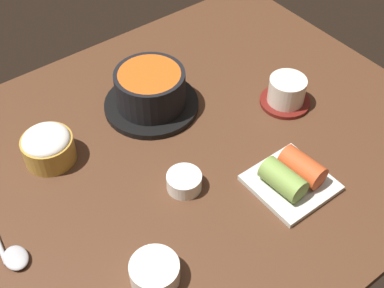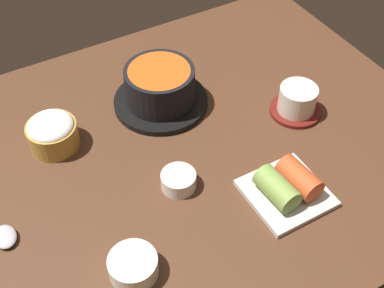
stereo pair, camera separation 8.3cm
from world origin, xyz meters
TOP-DOWN VIEW (x-y plane):
  - dining_table at (0.00, 0.00)cm, footprint 100.00×76.00cm
  - stone_pot at (3.47, 13.16)cm, footprint 18.60×18.60cm
  - rice_bowl at (-18.57, 12.72)cm, footprint 9.13×9.13cm
  - tea_cup_with_saucer at (25.27, -1.96)cm, footprint 9.96×9.96cm
  - banchan_cup_center at (-3.47, -7.02)cm, footprint 6.02×6.02cm
  - kimchi_plate at (11.31, -17.63)cm, footprint 12.82×12.82cm
  - side_bowl_near at (-17.10, -18.19)cm, footprint 7.42×7.42cm
  - spoon at (-32.41, -0.99)cm, footprint 3.72×16.31cm

SIDE VIEW (x-z plane):
  - dining_table at x=0.00cm, z-range 0.00..2.00cm
  - spoon at x=-32.41cm, z-range 1.95..3.30cm
  - banchan_cup_center at x=-3.47cm, z-range 2.12..5.08cm
  - side_bowl_near at x=-17.10cm, z-range 2.13..5.62cm
  - kimchi_plate at x=11.31cm, z-range 1.53..6.78cm
  - tea_cup_with_saucer at x=25.27cm, z-range 1.85..7.80cm
  - rice_bowl at x=-18.57cm, z-range 2.07..8.49cm
  - stone_pot at x=3.47cm, z-range 1.78..10.19cm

